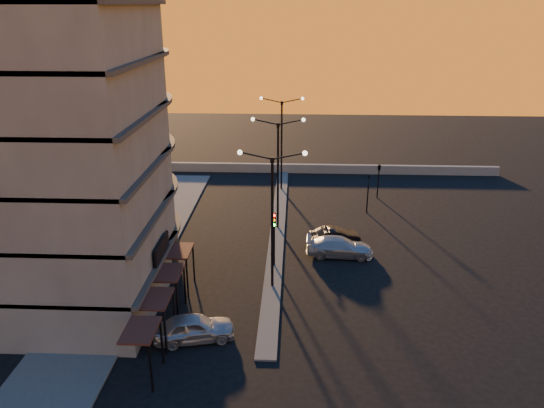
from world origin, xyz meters
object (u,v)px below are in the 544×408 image
at_px(car_hatchback, 194,328).
at_px(car_wagon, 340,247).
at_px(traffic_light_main, 274,231).
at_px(car_sedan, 335,236).
at_px(streetlamp_mid, 278,165).

distance_m(car_hatchback, car_wagon, 14.35).
relative_size(traffic_light_main, car_sedan, 1.07).
bearing_deg(car_hatchback, car_wagon, -52.04).
height_order(streetlamp_mid, traffic_light_main, streetlamp_mid).
bearing_deg(car_wagon, car_sedan, 7.98).
distance_m(traffic_light_main, car_sedan, 6.70).
height_order(traffic_light_main, car_wagon, traffic_light_main).
height_order(streetlamp_mid, car_wagon, streetlamp_mid).
bearing_deg(streetlamp_mid, car_wagon, -45.90).
distance_m(streetlamp_mid, traffic_light_main, 7.62).
bearing_deg(car_wagon, streetlamp_mid, 46.73).
relative_size(car_sedan, car_wagon, 0.79).
bearing_deg(car_sedan, traffic_light_main, 121.69).
relative_size(streetlamp_mid, car_sedan, 2.39).
height_order(streetlamp_mid, car_hatchback, streetlamp_mid).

